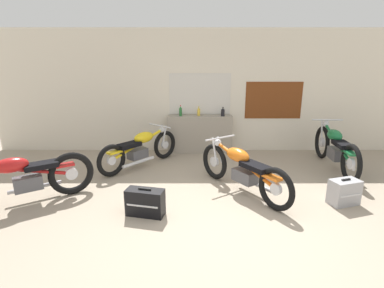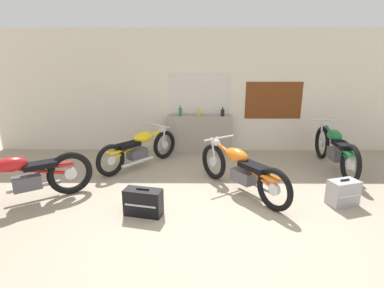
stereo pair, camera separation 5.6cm
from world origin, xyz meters
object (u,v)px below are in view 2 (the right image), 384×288
(motorcycle_yellow, at_px, (140,148))
(hard_case_silver, at_px, (343,193))
(bottle_left_center, at_px, (198,112))
(motorcycle_red, at_px, (21,179))
(bottle_leftmost, at_px, (180,111))
(motorcycle_green, at_px, (335,148))
(hard_case_black, at_px, (143,202))
(motorcycle_orange, at_px, (241,169))
(bottle_center, at_px, (223,112))

(motorcycle_yellow, bearing_deg, hard_case_silver, -25.99)
(motorcycle_yellow, bearing_deg, bottle_left_center, 39.95)
(motorcycle_red, bearing_deg, motorcycle_yellow, 48.49)
(bottle_leftmost, height_order, bottle_left_center, bottle_leftmost)
(bottle_left_center, relative_size, motorcycle_red, 0.12)
(motorcycle_green, height_order, hard_case_black, motorcycle_green)
(motorcycle_orange, bearing_deg, motorcycle_yellow, 146.74)
(bottle_left_center, distance_m, motorcycle_yellow, 1.68)
(motorcycle_yellow, xyz_separation_m, motorcycle_green, (3.91, -0.13, 0.04))
(bottle_leftmost, xyz_separation_m, motorcycle_yellow, (-0.79, -0.97, -0.59))
(bottle_center, bearing_deg, bottle_leftmost, 179.24)
(bottle_leftmost, bearing_deg, motorcycle_green, -19.53)
(motorcycle_orange, distance_m, motorcycle_red, 3.39)
(motorcycle_red, relative_size, motorcycle_green, 0.86)
(bottle_left_center, distance_m, motorcycle_red, 3.84)
(bottle_leftmost, xyz_separation_m, motorcycle_red, (-2.28, -2.65, -0.56))
(motorcycle_orange, relative_size, motorcycle_green, 0.84)
(motorcycle_green, bearing_deg, motorcycle_orange, -151.64)
(motorcycle_yellow, xyz_separation_m, hard_case_silver, (3.37, -1.64, -0.20))
(motorcycle_orange, bearing_deg, hard_case_black, -153.13)
(bottle_left_center, bearing_deg, hard_case_black, -105.26)
(bottle_center, relative_size, motorcycle_yellow, 0.13)
(motorcycle_red, bearing_deg, bottle_left_center, 44.97)
(motorcycle_yellow, xyz_separation_m, hard_case_black, (0.39, -1.98, -0.20))
(bottle_left_center, xyz_separation_m, motorcycle_green, (2.70, -1.14, -0.53))
(motorcycle_red, relative_size, motorcycle_yellow, 1.14)
(bottle_leftmost, xyz_separation_m, motorcycle_orange, (1.08, -2.20, -0.58))
(bottle_leftmost, bearing_deg, bottle_left_center, 5.24)
(bottle_leftmost, bearing_deg, hard_case_silver, -45.41)
(motorcycle_orange, xyz_separation_m, motorcycle_yellow, (-1.87, 1.23, -0.02))
(motorcycle_red, bearing_deg, hard_case_black, -9.20)
(motorcycle_red, xyz_separation_m, motorcycle_green, (5.39, 1.54, 0.01))
(bottle_center, height_order, motorcycle_orange, bottle_center)
(bottle_leftmost, bearing_deg, bottle_center, -0.76)
(motorcycle_yellow, relative_size, hard_case_silver, 3.22)
(motorcycle_red, distance_m, motorcycle_yellow, 2.24)
(bottle_leftmost, xyz_separation_m, bottle_center, (0.97, -0.01, -0.02))
(motorcycle_green, bearing_deg, hard_case_black, -152.27)
(motorcycle_orange, xyz_separation_m, hard_case_black, (-1.48, -0.75, -0.21))
(motorcycle_orange, bearing_deg, motorcycle_red, -172.41)
(motorcycle_green, bearing_deg, bottle_center, 153.03)
(bottle_left_center, bearing_deg, bottle_center, -5.28)
(bottle_left_center, xyz_separation_m, motorcycle_orange, (0.67, -2.24, -0.56))
(motorcycle_red, relative_size, hard_case_black, 3.17)
(hard_case_silver, bearing_deg, motorcycle_green, 70.53)
(motorcycle_yellow, height_order, motorcycle_green, motorcycle_green)
(bottle_center, xyz_separation_m, motorcycle_orange, (0.11, -2.19, -0.56))
(motorcycle_orange, height_order, hard_case_black, motorcycle_orange)
(bottle_leftmost, height_order, motorcycle_green, bottle_leftmost)
(hard_case_black, bearing_deg, motorcycle_green, 27.73)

